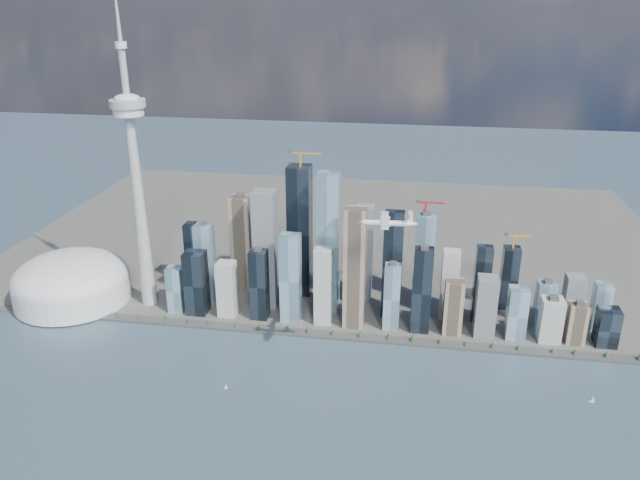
% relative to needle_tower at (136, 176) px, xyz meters
% --- Properties ---
extents(ground, '(4000.00, 4000.00, 0.00)m').
position_rel_needle_tower_xyz_m(ground, '(300.00, -310.00, -235.84)').
color(ground, '#304855').
rests_on(ground, ground).
extents(seawall, '(1100.00, 22.00, 4.00)m').
position_rel_needle_tower_xyz_m(seawall, '(300.00, -60.00, -233.84)').
color(seawall, '#383838').
rests_on(seawall, ground).
extents(land, '(1400.00, 900.00, 3.00)m').
position_rel_needle_tower_xyz_m(land, '(300.00, 390.00, -234.34)').
color(land, '#4C4C47').
rests_on(land, ground).
extents(shoreline_trees, '(960.53, 7.20, 8.80)m').
position_rel_needle_tower_xyz_m(shoreline_trees, '(300.00, -60.00, -227.06)').
color(shoreline_trees, '#3F2D1E').
rests_on(shoreline_trees, seawall).
extents(skyscraper_cluster, '(736.00, 142.00, 265.24)m').
position_rel_needle_tower_xyz_m(skyscraper_cluster, '(359.62, 26.82, -153.38)').
color(skyscraper_cluster, black).
rests_on(skyscraper_cluster, land).
extents(needle_tower, '(56.00, 56.00, 550.50)m').
position_rel_needle_tower_xyz_m(needle_tower, '(0.00, 0.00, 0.00)').
color(needle_tower, '#A6A5A0').
rests_on(needle_tower, land).
extents(dome_stadium, '(200.00, 200.00, 86.00)m').
position_rel_needle_tower_xyz_m(dome_stadium, '(-140.00, -10.00, -196.40)').
color(dome_stadium, white).
rests_on(dome_stadium, land).
extents(airplane, '(74.25, 65.64, 18.11)m').
position_rel_needle_tower_xyz_m(airplane, '(424.00, -186.67, 11.86)').
color(airplane, white).
rests_on(airplane, ground).
extents(sailboat_west, '(6.31, 2.63, 8.72)m').
position_rel_needle_tower_xyz_m(sailboat_west, '(209.24, -224.43, -233.04)').
color(sailboat_west, white).
rests_on(sailboat_west, ground).
extents(sailboat_east, '(7.74, 3.34, 10.70)m').
position_rel_needle_tower_xyz_m(sailboat_east, '(710.17, -175.55, -232.41)').
color(sailboat_east, white).
rests_on(sailboat_east, ground).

